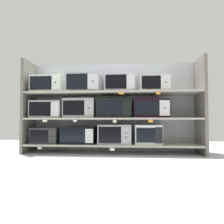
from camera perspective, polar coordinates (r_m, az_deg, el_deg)
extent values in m
cube|color=#B2B7BC|center=(2.52, -1.81, -15.33)|extent=(6.89, 6.00, 0.02)
cube|color=#9EA3A8|center=(3.73, 0.32, 1.37)|extent=(3.09, 0.04, 1.59)
cube|color=#68645B|center=(3.86, -22.39, 1.41)|extent=(0.05, 0.51, 1.59)
cube|color=#68645B|center=(3.65, 23.74, 1.63)|extent=(0.05, 0.51, 1.59)
cube|color=#ADA899|center=(3.47, 0.00, -9.14)|extent=(2.89, 0.51, 0.03)
cube|color=#353135|center=(3.73, -18.01, -6.30)|extent=(0.47, 0.34, 0.26)
cube|color=black|center=(3.59, -19.90, -6.44)|extent=(0.32, 0.01, 0.20)
cube|color=#353135|center=(3.51, -16.57, -6.58)|extent=(0.12, 0.01, 0.21)
cylinder|color=#262628|center=(3.50, -16.63, -6.59)|extent=(0.02, 0.01, 0.02)
cube|color=black|center=(3.55, -9.24, -6.42)|extent=(0.57, 0.38, 0.28)
cube|color=black|center=(3.37, -10.99, -6.63)|extent=(0.41, 0.01, 0.20)
cube|color=silver|center=(3.31, -6.48, -6.73)|extent=(0.13, 0.01, 0.23)
cube|color=#A29DA5|center=(3.45, 0.86, -6.25)|extent=(0.55, 0.41, 0.32)
cube|color=black|center=(3.25, -0.61, -6.51)|extent=(0.36, 0.01, 0.26)
cube|color=#A29DA5|center=(3.24, 3.95, -6.52)|extent=(0.15, 0.01, 0.26)
cylinder|color=#262628|center=(3.23, 3.95, -7.15)|extent=(0.02, 0.01, 0.02)
cylinder|color=#262628|center=(3.23, 3.94, -5.90)|extent=(0.02, 0.01, 0.02)
cube|color=silver|center=(3.46, 10.07, -6.23)|extent=(0.44, 0.38, 0.32)
cube|color=black|center=(3.26, 9.51, -6.48)|extent=(0.30, 0.01, 0.23)
cube|color=black|center=(3.29, 13.10, -6.42)|extent=(0.11, 0.01, 0.25)
cube|color=beige|center=(3.51, -19.70, -9.57)|extent=(0.07, 0.00, 0.04)
cube|color=white|center=(3.22, 0.04, -10.45)|extent=(0.08, 0.00, 0.05)
cube|color=#ADA899|center=(3.45, 0.00, -1.91)|extent=(2.89, 0.51, 0.03)
cube|color=#9D99A6|center=(3.71, -17.47, 0.66)|extent=(0.53, 0.41, 0.29)
cube|color=black|center=(3.54, -19.65, 0.82)|extent=(0.37, 0.01, 0.23)
cube|color=silver|center=(3.44, -15.84, 0.85)|extent=(0.13, 0.01, 0.23)
cube|color=#A4A0A1|center=(3.54, -8.92, 1.00)|extent=(0.53, 0.38, 0.33)
cube|color=black|center=(3.36, -10.77, 1.17)|extent=(0.35, 0.01, 0.24)
cube|color=#A4A0A1|center=(3.31, -6.61, 1.21)|extent=(0.14, 0.01, 0.26)
cylinder|color=#262628|center=(3.30, -6.64, 1.21)|extent=(0.02, 0.01, 0.02)
cube|color=black|center=(3.45, 0.66, 1.00)|extent=(0.58, 0.39, 0.32)
cube|color=black|center=(3.26, -0.68, 1.19)|extent=(0.41, 0.01, 0.24)
cube|color=black|center=(3.24, 4.12, 1.21)|extent=(0.14, 0.01, 0.26)
cube|color=black|center=(3.46, 10.85, 0.93)|extent=(0.58, 0.38, 0.31)
cube|color=black|center=(3.26, 9.95, 1.12)|extent=(0.38, 0.01, 0.22)
cube|color=silver|center=(3.30, 14.63, 1.12)|extent=(0.16, 0.01, 0.25)
cylinder|color=#262628|center=(3.29, 14.66, 1.13)|extent=(0.02, 0.01, 0.02)
cube|color=beige|center=(3.45, -18.40, -2.41)|extent=(0.07, 0.00, 0.03)
cube|color=white|center=(3.29, -10.38, -2.48)|extent=(0.06, 0.00, 0.03)
cube|color=beige|center=(3.19, 0.80, -2.64)|extent=(0.06, 0.00, 0.04)
cube|color=orange|center=(3.20, 10.87, -2.57)|extent=(0.07, 0.00, 0.04)
cube|color=#ADA899|center=(3.48, 0.00, 5.31)|extent=(2.89, 0.51, 0.03)
cube|color=silver|center=(3.75, -17.36, 7.31)|extent=(0.54, 0.39, 0.29)
cube|color=black|center=(3.59, -19.46, 7.75)|extent=(0.37, 0.01, 0.23)
cube|color=silver|center=(3.50, -15.63, 7.97)|extent=(0.13, 0.01, 0.23)
cylinder|color=#262628|center=(3.49, -15.69, 8.00)|extent=(0.02, 0.01, 0.02)
cube|color=#9A9DA4|center=(3.57, -7.77, 7.89)|extent=(0.56, 0.41, 0.31)
cube|color=black|center=(3.39, -9.87, 8.47)|extent=(0.35, 0.01, 0.25)
cube|color=silver|center=(3.33, -5.46, 8.62)|extent=(0.17, 0.01, 0.25)
cylinder|color=#262628|center=(3.32, -5.48, 8.65)|extent=(0.02, 0.01, 0.02)
cube|color=#BBB3C3|center=(3.49, 2.28, 8.02)|extent=(0.50, 0.34, 0.30)
cube|color=black|center=(3.32, 1.12, 8.55)|extent=(0.34, 0.01, 0.23)
cube|color=silver|center=(3.32, 5.24, 8.57)|extent=(0.13, 0.01, 0.24)
cube|color=#BCBDBF|center=(3.52, 11.87, 7.72)|extent=(0.48, 0.33, 0.27)
cube|color=black|center=(3.35, 11.02, 8.23)|extent=(0.30, 0.01, 0.21)
cube|color=silver|center=(3.38, 14.89, 8.16)|extent=(0.15, 0.01, 0.21)
cylinder|color=#262628|center=(3.37, 14.92, 8.18)|extent=(0.02, 0.01, 0.02)
cube|color=orange|center=(3.21, 2.66, 5.30)|extent=(0.09, 0.00, 0.03)
cube|color=orange|center=(3.24, 12.92, 5.23)|extent=(0.07, 0.00, 0.04)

